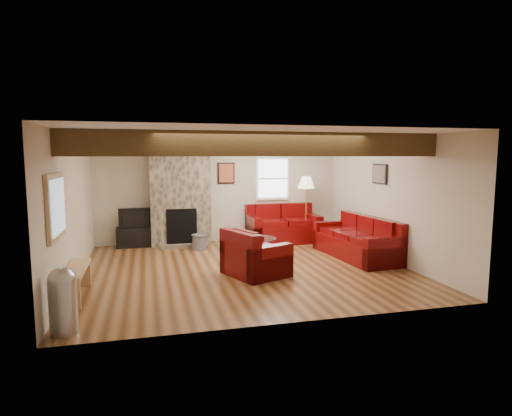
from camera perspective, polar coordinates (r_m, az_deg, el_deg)
The scene contains 18 objects.
room at distance 7.98m, azimuth -1.54°, elevation 0.66°, with size 8.00×8.00×8.00m.
oak_beam at distance 6.72m, azimuth 0.82°, elevation 8.52°, with size 6.00×0.36×0.38m, color #372410.
chimney_breast at distance 10.30m, azimuth -10.06°, elevation 1.82°, with size 1.40×0.67×2.50m.
back_window at distance 10.92m, azimuth 2.24°, elevation 3.95°, with size 0.90×0.08×1.10m, color white, non-canonical shape.
hatch_window at distance 6.39m, azimuth -25.11°, elevation 0.21°, with size 0.08×1.00×0.90m, color tan, non-canonical shape.
ceiling_dome at distance 9.04m, azimuth 2.80°, elevation 8.95°, with size 0.40×0.40×0.18m, color #ECE3C8, non-canonical shape.
artwork_back at distance 10.63m, azimuth -4.00°, elevation 4.66°, with size 0.42×0.06×0.52m, color black, non-canonical shape.
artwork_right at distance 9.33m, azimuth 16.11°, elevation 4.39°, with size 0.06×0.55×0.42m, color black, non-canonical shape.
sofa_three at distance 9.24m, azimuth 13.26°, elevation -3.83°, with size 2.20×0.92×0.85m, color #420406, non-canonical shape.
loveseat at distance 10.62m, azimuth 3.67°, elevation -2.07°, with size 1.73×1.00×0.92m, color #420406, non-canonical shape.
armchair_red at distance 7.69m, azimuth -0.01°, elevation -5.91°, with size 1.02×0.90×0.83m, color #420406, non-canonical shape.
coffee_table at distance 9.10m, azimuth 0.19°, elevation -5.25°, with size 0.82×0.82×0.43m.
tv_cabinet at distance 10.45m, azimuth -15.56°, elevation -3.73°, with size 0.93×0.37×0.47m, color black.
television at distance 10.37m, azimuth -15.64°, elevation -1.21°, with size 0.80×0.10×0.46m, color black.
floor_lamp at distance 10.67m, azimuth 6.72°, elevation 2.94°, with size 0.42×0.42×1.62m.
pine_bench at distance 7.08m, azimuth -22.80°, elevation -9.16°, with size 0.28×1.22×0.46m, color tan, non-canonical shape.
pedal_bin at distance 5.71m, azimuth -24.34°, elevation -11.20°, with size 0.33×0.33×0.82m, color #A8A8AD, non-canonical shape.
coal_bucket at distance 9.86m, azimuth -7.55°, elevation -4.49°, with size 0.38×0.38×0.36m, color slate, non-canonical shape.
Camera 1 is at (-1.75, -7.74, 2.13)m, focal length 30.00 mm.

